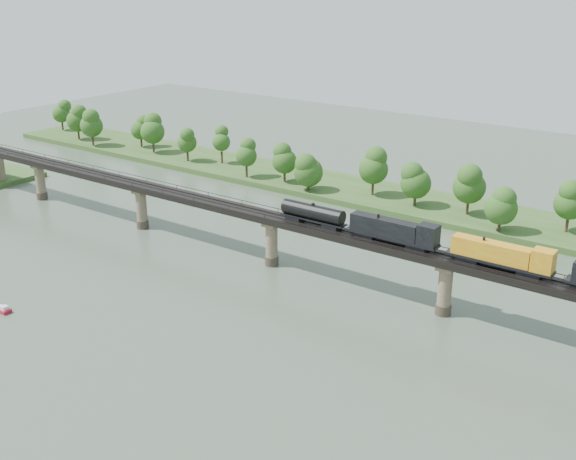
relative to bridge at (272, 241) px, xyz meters
The scene contains 7 objects.
ground 30.49m from the bridge, 90.00° to the right, with size 400.00×400.00×0.00m, color #3A4939.
far_bank 55.20m from the bridge, 90.00° to the left, with size 300.00×24.00×1.60m, color #2D4C1E.
bridge is the anchor object (origin of this frame).
bridge_superstructure 6.33m from the bridge, 90.00° to the left, with size 220.00×4.90×0.75m.
far_treeline 51.30m from the bridge, 99.23° to the left, with size 289.06×17.54×13.60m.
freight_train 43.46m from the bridge, ahead, with size 76.65×2.99×5.28m.
motorboat 55.40m from the bridge, 120.43° to the right, with size 4.83×1.76×1.35m.
Camera 1 is at (87.36, -84.73, 61.15)m, focal length 45.00 mm.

